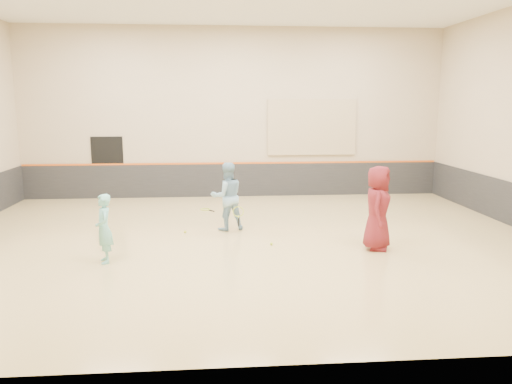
{
  "coord_description": "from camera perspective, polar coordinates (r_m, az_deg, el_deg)",
  "views": [
    {
      "loc": [
        -0.69,
        -11.95,
        3.38
      ],
      "look_at": [
        0.32,
        0.4,
        1.15
      ],
      "focal_mm": 35.0,
      "sensor_mm": 36.0,
      "label": 1
    }
  ],
  "objects": [
    {
      "name": "ball_beside_spare",
      "position": [
        13.25,
        -8.11,
        -4.52
      ],
      "size": [
        0.07,
        0.07,
        0.07
      ],
      "primitive_type": "sphere",
      "color": "gold",
      "rests_on": "floor"
    },
    {
      "name": "wainscot_back",
      "position": [
        18.14,
        -2.44,
        1.38
      ],
      "size": [
        14.9,
        0.04,
        1.2
      ],
      "primitive_type": "cube",
      "color": "#232326",
      "rests_on": "floor"
    },
    {
      "name": "acoustic_panel",
      "position": [
        18.25,
        6.4,
        7.37
      ],
      "size": [
        3.2,
        0.08,
        2.0
      ],
      "primitive_type": "cube",
      "color": "tan",
      "rests_on": "wall_back"
    },
    {
      "name": "ball_under_racket",
      "position": [
        12.04,
        1.77,
        -5.94
      ],
      "size": [
        0.07,
        0.07,
        0.07
      ],
      "primitive_type": "sphere",
      "color": "#BADA32",
      "rests_on": "floor"
    },
    {
      "name": "accent_stripe",
      "position": [
        18.05,
        -2.46,
        3.32
      ],
      "size": [
        14.9,
        0.03,
        0.06
      ],
      "primitive_type": "cube",
      "color": "#D85914",
      "rests_on": "wall_back"
    },
    {
      "name": "young_man",
      "position": [
        11.84,
        13.74,
        -1.78
      ],
      "size": [
        0.93,
        1.12,
        1.96
      ],
      "primitive_type": "imported",
      "rotation": [
        0.0,
        0.0,
        1.19
      ],
      "color": "maroon",
      "rests_on": "floor"
    },
    {
      "name": "doorway",
      "position": [
        18.47,
        -16.56,
        2.68
      ],
      "size": [
        1.1,
        0.05,
        2.2
      ],
      "primitive_type": "cube",
      "color": "black",
      "rests_on": "floor"
    },
    {
      "name": "girl",
      "position": [
        11.08,
        -16.98,
        -4.03
      ],
      "size": [
        0.5,
        0.62,
        1.48
      ],
      "primitive_type": "imported",
      "rotation": [
        0.0,
        0.0,
        -1.26
      ],
      "color": "#74C9C2",
      "rests_on": "floor"
    },
    {
      "name": "ball_in_hand",
      "position": [
        11.78,
        14.32,
        -0.83
      ],
      "size": [
        0.07,
        0.07,
        0.07
      ],
      "primitive_type": "sphere",
      "color": "#C1D331",
      "rests_on": "young_man"
    },
    {
      "name": "spare_racket",
      "position": [
        16.01,
        -5.82,
        -1.97
      ],
      "size": [
        0.71,
        0.71,
        0.03
      ],
      "primitive_type": null,
      "color": "#9EC12A",
      "rests_on": "floor"
    },
    {
      "name": "instructor",
      "position": [
        13.31,
        -3.33,
        -0.5
      ],
      "size": [
        1.04,
        0.9,
        1.82
      ],
      "primitive_type": "imported",
      "rotation": [
        0.0,
        0.0,
        3.41
      ],
      "color": "#83AECA",
      "rests_on": "floor"
    },
    {
      "name": "room",
      "position": [
        12.24,
        -1.34,
        -1.9
      ],
      "size": [
        15.04,
        12.04,
        6.22
      ],
      "color": "tan",
      "rests_on": "ground"
    },
    {
      "name": "held_racket",
      "position": [
        12.96,
        -2.05,
        -2.25
      ],
      "size": [
        0.39,
        0.39,
        0.57
      ],
      "primitive_type": null,
      "color": "#B2C82B",
      "rests_on": "instructor"
    }
  ]
}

